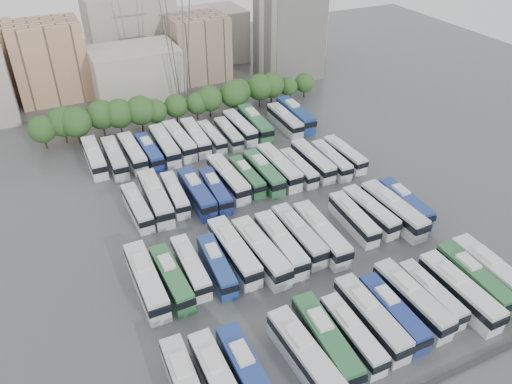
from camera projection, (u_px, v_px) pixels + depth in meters
name	position (u px, v px, depth m)	size (l,w,h in m)	color
ground	(270.00, 226.00, 78.68)	(220.00, 220.00, 0.00)	#424447
tree_line	(175.00, 104.00, 107.17)	(64.60, 7.78, 7.88)	black
city_buildings	(118.00, 52.00, 125.80)	(102.00, 35.00, 20.00)	#9E998E
apartment_tower	(289.00, 25.00, 127.13)	(14.00, 14.00, 26.00)	silver
electricity_pylon	(176.00, 25.00, 106.68)	(9.00, 6.91, 33.83)	slate
bus_r0_s1	(218.00, 380.00, 53.26)	(2.79, 12.21, 3.82)	silver
bus_r0_s2	(248.00, 374.00, 53.85)	(2.76, 12.48, 3.91)	navy
bus_r0_s4	(305.00, 356.00, 55.67)	(3.48, 13.18, 4.10)	silver
bus_r0_s5	(326.00, 340.00, 57.61)	(3.43, 12.98, 4.03)	#2C683D
bus_r0_s6	(352.00, 334.00, 58.69)	(2.48, 11.24, 3.52)	silver
bus_r0_s7	(371.00, 317.00, 60.49)	(2.78, 12.75, 4.00)	silver
bus_r0_s8	(392.00, 312.00, 61.40)	(2.74, 11.71, 3.66)	navy
bus_r0_s9	(412.00, 299.00, 63.06)	(3.17, 12.71, 3.96)	silver
bus_r0_s10	(431.00, 294.00, 64.18)	(2.41, 10.94, 3.43)	silver
bus_r0_s11	(459.00, 291.00, 64.16)	(2.85, 12.98, 4.07)	silver
bus_r0_s12	(473.00, 278.00, 66.17)	(3.26, 12.53, 3.90)	#2C6738
bus_r0_s13	(493.00, 273.00, 66.76)	(3.07, 13.51, 4.23)	silver
bus_r1_s0	(146.00, 280.00, 65.73)	(2.99, 13.25, 4.15)	silver
bus_r1_s1	(171.00, 278.00, 66.42)	(3.00, 11.81, 3.68)	#2F6F3F
bus_r1_s2	(190.00, 266.00, 68.37)	(2.62, 11.36, 3.55)	silver
bus_r1_s3	(217.00, 265.00, 68.59)	(3.02, 11.30, 3.51)	navy
bus_r1_s4	(234.00, 251.00, 70.60)	(3.17, 13.28, 4.15)	silver
bus_r1_s5	(261.00, 251.00, 70.56)	(3.58, 13.51, 4.20)	silver
bus_r1_s6	(281.00, 244.00, 72.05)	(3.02, 12.88, 4.03)	silver
bus_r1_s7	(299.00, 235.00, 73.84)	(2.93, 12.74, 3.99)	silver
bus_r1_s8	(321.00, 233.00, 73.94)	(3.20, 13.28, 4.15)	silver
bus_r1_s10	(353.00, 218.00, 77.49)	(3.08, 11.70, 3.64)	silver
bus_r1_s11	(370.00, 211.00, 79.02)	(3.11, 11.94, 3.71)	silver
bus_r1_s12	(393.00, 210.00, 78.90)	(3.42, 13.53, 4.22)	silver
bus_r1_s13	(405.00, 203.00, 81.02)	(2.81, 11.76, 3.67)	navy
bus_r2_s1	(137.00, 207.00, 80.05)	(2.80, 11.33, 3.53)	silver
bus_r2_s2	(155.00, 197.00, 81.73)	(3.35, 13.63, 4.25)	silver
bus_r2_s3	(175.00, 194.00, 83.28)	(2.89, 11.05, 3.44)	silver
bus_r2_s4	(197.00, 193.00, 83.19)	(2.81, 12.59, 3.95)	navy
bus_r2_s5	(215.00, 190.00, 84.12)	(2.99, 11.38, 3.54)	navy
bus_r2_s6	(228.00, 178.00, 86.89)	(3.28, 13.00, 4.05)	silver
bus_r2_s7	(247.00, 176.00, 87.97)	(2.56, 11.01, 3.44)	#2B653B
bus_r2_s8	(263.00, 172.00, 88.64)	(2.73, 12.48, 3.91)	#317346
bus_r2_s9	(279.00, 166.00, 90.12)	(3.04, 13.17, 4.12)	silver
bus_r2_s10	(298.00, 168.00, 90.42)	(2.42, 10.92, 3.42)	silver
bus_r2_s11	(313.00, 160.00, 92.17)	(2.71, 12.33, 3.87)	silver
bus_r2_s12	(331.00, 160.00, 92.65)	(2.78, 11.53, 3.60)	silver
bus_r2_s13	(344.00, 154.00, 94.41)	(2.81, 11.45, 3.57)	silver
bus_r3_s0	(94.00, 157.00, 93.20)	(2.74, 12.44, 3.90)	silver
bus_r3_s1	(115.00, 157.00, 93.11)	(2.76, 12.43, 3.90)	silver
bus_r3_s2	(132.00, 152.00, 94.68)	(3.07, 12.40, 3.87)	silver
bus_r3_s3	(149.00, 151.00, 95.22)	(2.82, 11.64, 3.63)	navy
bus_r3_s4	(165.00, 145.00, 96.96)	(2.90, 13.04, 4.09)	silver
bus_r3_s5	(179.00, 140.00, 98.66)	(3.25, 13.03, 4.06)	silver
bus_r3_s6	(195.00, 137.00, 99.94)	(3.06, 12.58, 3.93)	white
bus_r3_s7	(212.00, 137.00, 100.52)	(2.56, 10.89, 3.40)	silver
bus_r3_s8	(229.00, 134.00, 101.58)	(2.69, 11.15, 3.48)	silver
bus_r3_s9	(240.00, 127.00, 103.76)	(2.93, 12.25, 3.83)	silver
bus_r3_s10	(255.00, 123.00, 104.83)	(3.50, 13.53, 4.21)	#307144
bus_r3_s12	(285.00, 120.00, 106.40)	(2.88, 12.45, 3.89)	silver
bus_r3_s13	(295.00, 114.00, 108.28)	(3.47, 13.79, 4.30)	navy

